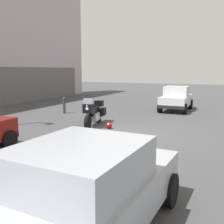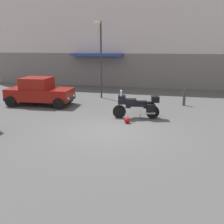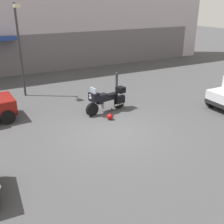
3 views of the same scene
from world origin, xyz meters
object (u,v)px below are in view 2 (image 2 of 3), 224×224
at_px(car_hatchback_near, 39,92).
at_px(bollard_curbside, 184,97).
at_px(motorcycle, 137,106).
at_px(streetlamp_curbside, 100,53).
at_px(helmet, 127,120).

distance_m(car_hatchback_near, bollard_curbside, 8.56).
height_order(motorcycle, bollard_curbside, motorcycle).
height_order(motorcycle, car_hatchback_near, car_hatchback_near).
xyz_separation_m(streetlamp_curbside, bollard_curbside, (5.37, -0.92, -2.48)).
xyz_separation_m(helmet, bollard_curbside, (2.66, 4.23, 0.38)).
bearing_deg(car_hatchback_near, bollard_curbside, 9.32).
xyz_separation_m(motorcycle, helmet, (-0.31, -0.93, -0.48)).
relative_size(streetlamp_curbside, bollard_curbside, 5.05).
bearing_deg(motorcycle, car_hatchback_near, -24.37).
distance_m(car_hatchback_near, streetlamp_curbside, 4.62).
distance_m(helmet, bollard_curbside, 5.01).
bearing_deg(motorcycle, bollard_curbside, -136.11).
relative_size(helmet, car_hatchback_near, 0.07).
bearing_deg(streetlamp_curbside, motorcycle, -54.47).
height_order(streetlamp_curbside, bollard_curbside, streetlamp_curbside).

